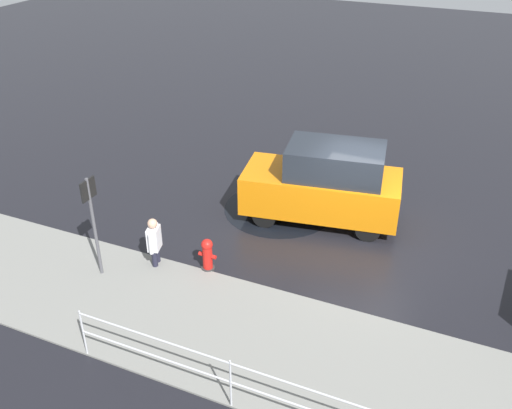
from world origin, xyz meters
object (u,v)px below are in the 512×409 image
object	(u,v)px
moving_hatchback	(325,184)
sign_post	(92,213)
fire_hydrant	(207,255)
pedestrian	(154,240)

from	to	relation	value
moving_hatchback	sign_post	bearing A→B (deg)	48.58
fire_hydrant	pedestrian	size ratio (longest dim) A/B	0.66
fire_hydrant	sign_post	bearing A→B (deg)	28.02
fire_hydrant	sign_post	xyz separation A→B (m)	(2.09, 1.11, 1.18)
fire_hydrant	pedestrian	xyz separation A→B (m)	(1.16, 0.32, 0.28)
moving_hatchback	pedestrian	world-z (taller)	moving_hatchback
moving_hatchback	sign_post	size ratio (longest dim) A/B	1.72
pedestrian	moving_hatchback	bearing A→B (deg)	-129.24
moving_hatchback	pedestrian	xyz separation A→B (m)	(2.84, 3.47, -0.34)
moving_hatchback	fire_hydrant	distance (m)	3.63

